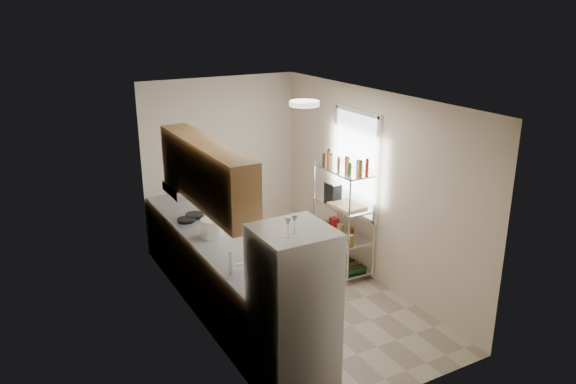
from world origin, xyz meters
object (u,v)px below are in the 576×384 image
Objects in this scene: frying_pan_large at (186,220)px; espresso_machine at (333,191)px; refrigerator at (293,311)px; rice_cooker at (212,228)px; cutting_board at (347,206)px.

espresso_machine is (1.98, -0.50, 0.22)m from frying_pan_large.
frying_pan_large is at bearing 164.53° from espresso_machine.
rice_cooker is (-0.04, 1.95, 0.17)m from refrigerator.
frying_pan_large is 2.17m from cutting_board.
rice_cooker is 0.65m from frying_pan_large.
espresso_machine is (-0.02, 0.32, 0.12)m from cutting_board.
refrigerator is 6.43× the size of espresso_machine.
cutting_board is at bearing -9.54° from frying_pan_large.
espresso_machine is (1.83, 2.08, 0.30)m from refrigerator.
espresso_machine is at bearing 94.43° from cutting_board.
rice_cooker reaches higher than frying_pan_large.
refrigerator is 1.96m from rice_cooker.
rice_cooker is 1.06× the size of espresso_machine.
frying_pan_large is (-0.12, 0.63, -0.09)m from rice_cooker.
refrigerator is at bearing -136.29° from cutting_board.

